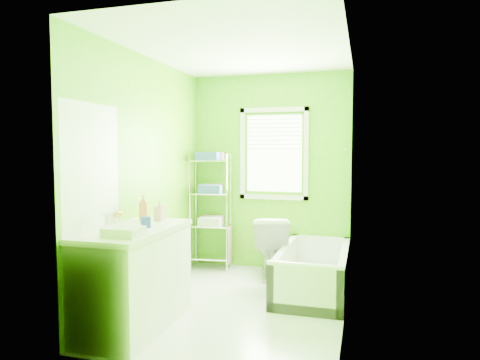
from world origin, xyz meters
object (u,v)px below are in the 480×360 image
(bathtub, at_px, (313,277))
(wire_shelf_unit, at_px, (212,198))
(vanity, at_px, (134,275))
(toilet, at_px, (271,246))

(bathtub, bearing_deg, wire_shelf_unit, 156.91)
(vanity, bearing_deg, wire_shelf_unit, 90.12)
(bathtub, xyz_separation_m, wire_shelf_unit, (-1.44, 0.61, 0.79))
(bathtub, height_order, wire_shelf_unit, wire_shelf_unit)
(bathtub, relative_size, toilet, 2.06)
(bathtub, distance_m, wire_shelf_unit, 1.75)
(vanity, distance_m, wire_shelf_unit, 2.11)
(bathtub, height_order, toilet, toilet)
(bathtub, height_order, vanity, vanity)
(toilet, distance_m, wire_shelf_unit, 1.04)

